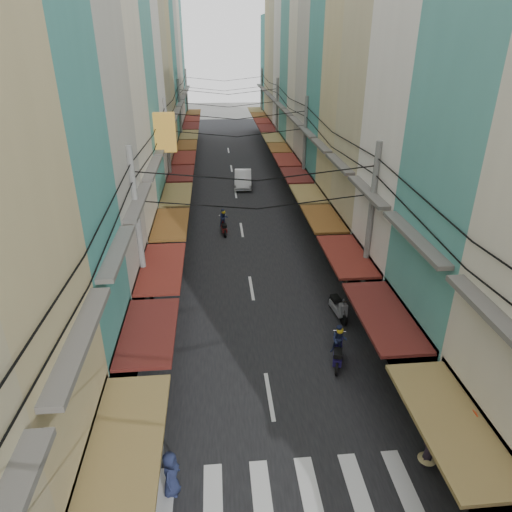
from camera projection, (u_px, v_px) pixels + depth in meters
ground at (264, 361)px, 18.55m from camera, size 160.00×160.00×0.00m
road at (237, 201)px, 36.47m from camera, size 10.00×80.00×0.02m
sidewalk_left at (155, 204)px, 35.93m from camera, size 3.00×80.00×0.06m
sidewalk_right at (317, 199)px, 37.00m from camera, size 3.00×80.00×0.06m
crosswalk at (286, 494)px, 13.16m from camera, size 7.55×2.40×0.01m
building_row_left at (111, 74)px, 28.48m from camera, size 7.80×67.67×23.70m
building_row_right at (358, 79)px, 29.85m from camera, size 7.80×68.98×22.59m
utility_poles at (239, 129)px, 29.14m from camera, size 10.20×66.13×8.20m
white_car at (243, 186)px, 40.17m from camera, size 4.94×2.21×1.70m
bicycle at (412, 312)px, 21.86m from camera, size 1.66×0.86×1.09m
moving_scooters at (262, 318)px, 20.44m from camera, size 8.05×20.24×1.81m
parked_scooters at (393, 435)px, 14.55m from camera, size 12.80×14.43×0.96m
pedestrians at (167, 286)px, 22.12m from camera, size 12.07×21.30×2.18m
market_umbrella at (505, 388)px, 14.42m from camera, size 2.05×2.05×2.16m
traffic_sign at (469, 435)px, 12.25m from camera, size 0.10×0.68×3.09m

